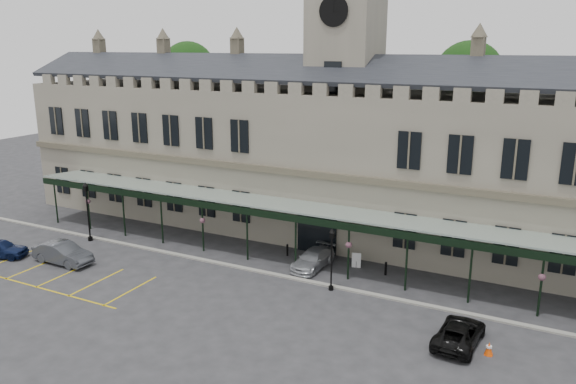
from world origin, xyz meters
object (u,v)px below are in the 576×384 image
at_px(lamp_post_left, 87,206).
at_px(car_van, 459,333).
at_px(lamp_post_mid, 332,254).
at_px(traffic_cone, 489,349).
at_px(clock_tower, 345,77).
at_px(car_taxi, 313,259).
at_px(car_left_b, 63,253).
at_px(car_left_a, 0,248).
at_px(station_building, 342,159).
at_px(sign_board, 356,260).

height_order(lamp_post_left, car_van, lamp_post_left).
distance_m(lamp_post_mid, traffic_cone, 11.21).
relative_size(clock_tower, car_taxi, 5.54).
bearing_deg(lamp_post_mid, lamp_post_left, -179.83).
bearing_deg(car_taxi, lamp_post_mid, -44.98).
bearing_deg(lamp_post_left, car_left_b, -66.44).
height_order(lamp_post_left, car_left_a, lamp_post_left).
relative_size(lamp_post_left, car_left_a, 1.20).
relative_size(car_left_a, car_left_b, 0.87).
height_order(lamp_post_mid, traffic_cone, lamp_post_mid).
distance_m(station_building, car_left_a, 27.48).
xyz_separation_m(sign_board, car_taxi, (-2.79, -1.42, 0.11)).
height_order(lamp_post_left, car_taxi, lamp_post_left).
bearing_deg(traffic_cone, car_van, 164.30).
distance_m(clock_tower, lamp_post_left, 23.22).
bearing_deg(car_van, clock_tower, -44.63).
relative_size(traffic_cone, car_van, 0.16).
xyz_separation_m(clock_tower, lamp_post_left, (-17.72, -11.02, -10.17)).
bearing_deg(lamp_post_mid, station_building, 108.57).
relative_size(traffic_cone, car_taxi, 0.16).
xyz_separation_m(lamp_post_mid, car_left_a, (-24.65, -5.88, -1.82)).
xyz_separation_m(traffic_cone, car_left_a, (-35.03, -2.23, 0.35)).
height_order(clock_tower, lamp_post_left, clock_tower).
relative_size(station_building, traffic_cone, 83.47).
height_order(clock_tower, traffic_cone, clock_tower).
xyz_separation_m(traffic_cone, car_left_b, (-29.77, -0.94, 0.43)).
distance_m(station_building, lamp_post_left, 21.12).
bearing_deg(station_building, sign_board, -59.69).
bearing_deg(clock_tower, station_building, -90.00).
xyz_separation_m(station_building, lamp_post_mid, (3.65, -10.87, -3.95)).
height_order(car_taxi, car_van, car_taxi).
bearing_deg(traffic_cone, station_building, 134.00).
height_order(car_left_a, car_van, car_left_a).
relative_size(lamp_post_left, traffic_cone, 6.89).
bearing_deg(station_building, lamp_post_mid, -71.43).
height_order(lamp_post_left, traffic_cone, lamp_post_left).
bearing_deg(car_left_b, lamp_post_left, 23.79).
xyz_separation_m(clock_tower, car_left_a, (-21.00, -16.84, -12.41)).
height_order(car_left_a, car_left_b, car_left_b).
distance_m(clock_tower, car_van, 22.60).
bearing_deg(clock_tower, lamp_post_mid, -71.57).
distance_m(lamp_post_left, car_taxi, 19.10).
relative_size(lamp_post_mid, car_taxi, 0.95).
relative_size(lamp_post_mid, sign_board, 3.81).
relative_size(car_left_a, car_taxi, 0.92).
xyz_separation_m(lamp_post_left, car_van, (30.14, -3.14, -2.31)).
xyz_separation_m(station_building, car_left_a, (-21.00, -16.76, -5.76)).
bearing_deg(car_left_b, car_left_a, 104.03).
xyz_separation_m(clock_tower, car_left_b, (-15.75, -15.55, -12.33)).
height_order(sign_board, car_left_a, car_left_a).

